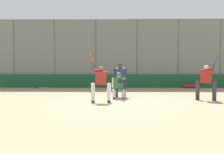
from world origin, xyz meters
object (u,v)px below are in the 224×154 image
Objects in this scene: catcher_behind_plate at (119,85)px; batter_on_deck at (206,81)px; umpire_home at (120,79)px; batter_at_plate at (101,83)px; fielding_glove_on_dirt at (92,92)px; equipment_bag_dugout_side at (190,86)px; spare_bat_near_backstop at (42,88)px.

batter_on_deck reaches higher than catcher_behind_plate.
batter_at_plate is at bearing 65.50° from umpire_home.
umpire_home is (-0.87, -1.98, 0.06)m from batter_at_plate.
batter_on_deck is at bearing 171.86° from catcher_behind_plate.
catcher_behind_plate reaches higher than fielding_glove_on_dirt.
equipment_bag_dugout_side is at bearing -135.34° from umpire_home.
umpire_home is 5.89× the size of fielding_glove_on_dirt.
batter_on_deck is 11.01m from spare_bat_near_backstop.
batter_at_plate is 1.72× the size of catcher_behind_plate.
equipment_bag_dugout_side is at bearing 104.29° from batter_on_deck.
batter_at_plate is at bearing 57.64° from catcher_behind_plate.
batter_on_deck is 6.54m from fielding_glove_on_dirt.
umpire_home is (-0.08, -0.72, 0.25)m from catcher_behind_plate.
batter_on_deck is at bearing -169.94° from batter_at_plate.
batter_on_deck is at bearing -39.24° from spare_bat_near_backstop.
fielding_glove_on_dirt is (1.63, -2.10, -0.85)m from umpire_home.
equipment_bag_dugout_side reaches higher than spare_bat_near_backstop.
catcher_behind_plate is (-0.79, -1.26, -0.19)m from batter_at_plate.
batter_on_deck is (-3.98, 0.56, 0.23)m from catcher_behind_plate.
batter_at_plate reaches higher than catcher_behind_plate.
catcher_behind_plate is at bearing 83.04° from umpire_home.
fielding_glove_on_dirt is at bearing -53.03° from umpire_home.
equipment_bag_dugout_side is at bearing -127.98° from batter_at_plate.
batter_on_deck is 2.44× the size of spare_bat_near_backstop.
umpire_home is 7.08m from equipment_bag_dugout_side.
equipment_bag_dugout_side is at bearing -131.33° from catcher_behind_plate.
spare_bat_near_backstop is (5.25, -5.38, -0.62)m from catcher_behind_plate.
batter_on_deck is 7.51× the size of fielding_glove_on_dirt.
catcher_behind_plate is 4.42× the size of fielding_glove_on_dirt.
fielding_glove_on_dirt is (0.76, -4.08, -0.79)m from batter_at_plate.
catcher_behind_plate reaches higher than equipment_bag_dugout_side.
catcher_behind_plate is 1.16× the size of equipment_bag_dugout_side.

